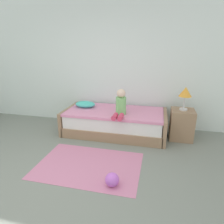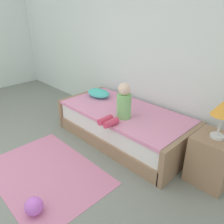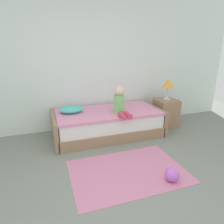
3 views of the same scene
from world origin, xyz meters
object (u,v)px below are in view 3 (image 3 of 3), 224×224
object	(u,v)px
nightstand	(166,113)
table_lamp	(168,84)
pillow	(71,109)
toy_ball	(172,175)
child_figure	(120,103)
bed	(108,123)

from	to	relation	value
nightstand	table_lamp	world-z (taller)	table_lamp
table_lamp	pillow	world-z (taller)	table_lamp
nightstand	toy_ball	size ratio (longest dim) A/B	3.21
child_figure	pillow	size ratio (longest dim) A/B	1.16
bed	table_lamp	distance (m)	1.52
bed	nightstand	size ratio (longest dim) A/B	3.52
bed	table_lamp	bearing A→B (deg)	1.74
table_lamp	pillow	distance (m)	2.07
nightstand	table_lamp	bearing A→B (deg)	180.00
table_lamp	pillow	size ratio (longest dim) A/B	1.02
child_figure	pillow	distance (m)	0.92
bed	child_figure	world-z (taller)	child_figure
child_figure	pillow	world-z (taller)	child_figure
pillow	nightstand	bearing A→B (deg)	-1.66
bed	nightstand	bearing A→B (deg)	1.74
pillow	toy_ball	xyz separation A→B (m)	(1.03, -1.78, -0.47)
table_lamp	toy_ball	xyz separation A→B (m)	(-1.01, -1.72, -0.84)
bed	child_figure	bearing A→B (deg)	-54.51
table_lamp	pillow	xyz separation A→B (m)	(-2.04, 0.06, -0.37)
toy_ball	nightstand	bearing A→B (deg)	59.57
table_lamp	nightstand	bearing A→B (deg)	0.00
table_lamp	toy_ball	distance (m)	2.16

